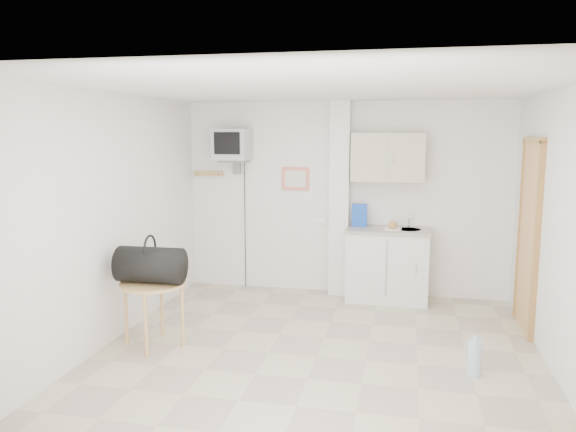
% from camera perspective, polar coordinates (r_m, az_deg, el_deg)
% --- Properties ---
extents(ground, '(4.50, 4.50, 0.00)m').
position_cam_1_polar(ground, '(5.50, 2.91, -14.06)').
color(ground, '#BBB193').
rests_on(ground, ground).
extents(room_envelope, '(4.24, 4.54, 2.55)m').
position_cam_1_polar(room_envelope, '(5.17, 5.83, 2.11)').
color(room_envelope, white).
rests_on(room_envelope, ground).
extents(kitchenette, '(1.03, 0.58, 2.10)m').
position_cam_1_polar(kitchenette, '(7.14, 10.06, -2.14)').
color(kitchenette, silver).
rests_on(kitchenette, ground).
extents(crt_television, '(0.44, 0.45, 2.15)m').
position_cam_1_polar(crt_television, '(7.39, -5.69, 7.14)').
color(crt_television, slate).
rests_on(crt_television, ground).
extents(round_table, '(0.65, 0.65, 0.65)m').
position_cam_1_polar(round_table, '(5.72, -13.53, -7.35)').
color(round_table, tan).
rests_on(round_table, ground).
extents(duffel_bag, '(0.65, 0.37, 0.48)m').
position_cam_1_polar(duffel_bag, '(5.64, -13.79, -4.83)').
color(duffel_bag, black).
rests_on(duffel_bag, round_table).
extents(water_bottle, '(0.12, 0.12, 0.36)m').
position_cam_1_polar(water_bottle, '(5.30, 18.41, -13.49)').
color(water_bottle, '#9FBDD7').
rests_on(water_bottle, ground).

